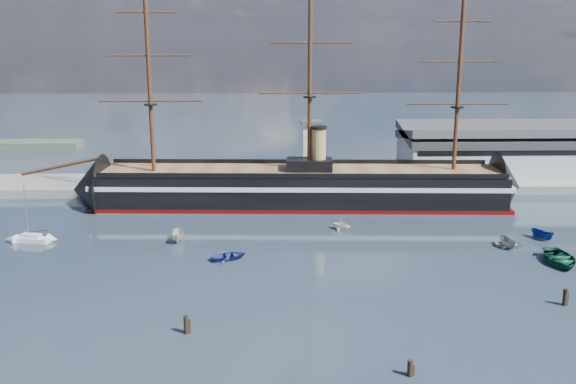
{
  "coord_description": "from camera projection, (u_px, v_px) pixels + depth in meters",
  "views": [
    {
      "loc": [
        -6.75,
        -77.81,
        36.77
      ],
      "look_at": [
        -3.58,
        35.0,
        9.0
      ],
      "focal_mm": 40.0,
      "sensor_mm": 36.0,
      "label": 1
    }
  ],
  "objects": [
    {
      "name": "piling_near_mid",
      "position": [
        410.0,
        376.0,
        70.96
      ],
      "size": [
        0.64,
        0.64,
        2.6
      ],
      "primitive_type": "cylinder",
      "color": "black",
      "rests_on": "ground"
    },
    {
      "name": "motorboat_a",
      "position": [
        178.0,
        241.0,
        117.18
      ],
      "size": [
        6.53,
        2.79,
        2.55
      ],
      "primitive_type": "imported",
      "rotation": [
        0.0,
        0.0,
        0.07
      ],
      "color": "beige",
      "rests_on": "ground"
    },
    {
      "name": "ground",
      "position": [
        306.0,
        231.0,
        123.32
      ],
      "size": [
        600.0,
        600.0,
        0.0
      ],
      "primitive_type": "plane",
      "color": "#212E37",
      "rests_on": "ground"
    },
    {
      "name": "quay",
      "position": [
        338.0,
        187.0,
        158.54
      ],
      "size": [
        180.0,
        18.0,
        2.0
      ],
      "primitive_type": "cube",
      "color": "slate",
      "rests_on": "ground"
    },
    {
      "name": "warehouse",
      "position": [
        526.0,
        152.0,
        161.82
      ],
      "size": [
        63.0,
        21.0,
        11.6
      ],
      "color": "#B7BABC",
      "rests_on": "ground"
    },
    {
      "name": "motorboat_f",
      "position": [
        542.0,
        239.0,
        118.31
      ],
      "size": [
        5.76,
        4.47,
        2.2
      ],
      "primitive_type": "imported",
      "rotation": [
        0.0,
        0.0,
        0.52
      ],
      "color": "navy",
      "rests_on": "ground"
    },
    {
      "name": "quay_tower",
      "position": [
        311.0,
        151.0,
        153.1
      ],
      "size": [
        5.0,
        5.0,
        15.0
      ],
      "color": "silver",
      "rests_on": "ground"
    },
    {
      "name": "motorboat_e",
      "position": [
        510.0,
        247.0,
        114.11
      ],
      "size": [
        1.65,
        3.3,
        1.48
      ],
      "primitive_type": "imported",
      "rotation": [
        0.0,
        0.0,
        1.45
      ],
      "color": "silver",
      "rests_on": "ground"
    },
    {
      "name": "motorboat_b",
      "position": [
        229.0,
        259.0,
        107.76
      ],
      "size": [
        2.84,
        4.03,
        1.75
      ],
      "primitive_type": "imported",
      "rotation": [
        0.0,
        0.0,
        1.97
      ],
      "color": "navy",
      "rests_on": "ground"
    },
    {
      "name": "piling_far_right",
      "position": [
        564.0,
        305.0,
        89.46
      ],
      "size": [
        0.64,
        0.64,
        3.16
      ],
      "primitive_type": "cylinder",
      "color": "black",
      "rests_on": "ground"
    },
    {
      "name": "warship",
      "position": [
        292.0,
        187.0,
        141.72
      ],
      "size": [
        113.21,
        20.03,
        53.94
      ],
      "rotation": [
        0.0,
        0.0,
        -0.04
      ],
      "color": "black",
      "rests_on": "ground"
    },
    {
      "name": "sailboat",
      "position": [
        31.0,
        238.0,
        116.66
      ],
      "size": [
        7.18,
        3.65,
        11.02
      ],
      "rotation": [
        0.0,
        0.0,
        -0.25
      ],
      "color": "silver",
      "rests_on": "ground"
    },
    {
      "name": "motorboat_g",
      "position": [
        559.0,
        264.0,
        105.78
      ],
      "size": [
        6.04,
        2.75,
        2.75
      ],
      "primitive_type": "imported",
      "rotation": [
        0.0,
        0.0,
        -0.07
      ],
      "color": "#0C3828",
      "rests_on": "ground"
    },
    {
      "name": "motorboat_c",
      "position": [
        508.0,
        248.0,
        113.69
      ],
      "size": [
        5.71,
        2.8,
        2.19
      ],
      "primitive_type": "imported",
      "rotation": [
        0.0,
        0.0,
        0.15
      ],
      "color": "gray",
      "rests_on": "ground"
    },
    {
      "name": "motorboat_d",
      "position": [
        341.0,
        230.0,
        124.09
      ],
      "size": [
        6.27,
        6.85,
        2.39
      ],
      "primitive_type": "imported",
      "rotation": [
        0.0,
        0.0,
        0.9
      ],
      "color": "white",
      "rests_on": "ground"
    },
    {
      "name": "piling_near_left",
      "position": [
        187.0,
        333.0,
        81.07
      ],
      "size": [
        0.64,
        0.64,
        3.15
      ],
      "primitive_type": "cylinder",
      "color": "black",
      "rests_on": "ground"
    }
  ]
}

